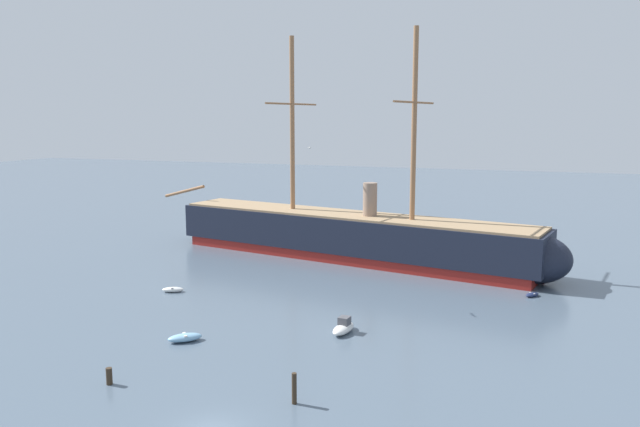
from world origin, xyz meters
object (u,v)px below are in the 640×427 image
at_px(dinghy_far_left, 237,234).
at_px(tall_ship, 349,236).
at_px(motorboat_near_centre, 343,327).
at_px(dinghy_foreground_left, 185,338).
at_px(dinghy_alongside_stern, 532,295).
at_px(dinghy_mid_left, 173,290).
at_px(seagull_in_flight, 310,148).
at_px(mooring_piling_nearest, 109,376).
at_px(mooring_piling_left_pair, 294,388).

bearing_deg(dinghy_far_left, tall_ship, -23.63).
relative_size(tall_ship, motorboat_near_centre, 17.67).
distance_m(dinghy_foreground_left, dinghy_alongside_stern, 36.38).
height_order(dinghy_mid_left, seagull_in_flight, seagull_in_flight).
distance_m(motorboat_near_centre, mooring_piling_nearest, 20.10).
bearing_deg(dinghy_far_left, dinghy_alongside_stern, -23.66).
height_order(dinghy_mid_left, mooring_piling_left_pair, mooring_piling_left_pair).
bearing_deg(mooring_piling_nearest, dinghy_far_left, 108.22).
bearing_deg(motorboat_near_centre, mooring_piling_left_pair, -85.44).
height_order(dinghy_far_left, mooring_piling_nearest, mooring_piling_nearest).
bearing_deg(mooring_piling_left_pair, dinghy_foreground_left, 150.14).
bearing_deg(tall_ship, dinghy_mid_left, -121.18).
xyz_separation_m(mooring_piling_left_pair, seagull_in_flight, (-7.84, 23.52, 14.61)).
bearing_deg(dinghy_foreground_left, seagull_in_flight, 71.87).
relative_size(dinghy_mid_left, seagull_in_flight, 2.13).
bearing_deg(mooring_piling_nearest, dinghy_mid_left, 112.42).
relative_size(tall_ship, mooring_piling_nearest, 49.90).
distance_m(dinghy_far_left, seagull_in_flight, 39.32).
bearing_deg(dinghy_foreground_left, dinghy_far_left, 112.18).
bearing_deg(motorboat_near_centre, dinghy_mid_left, 164.50).
bearing_deg(tall_ship, motorboat_near_centre, -73.59).
bearing_deg(mooring_piling_nearest, dinghy_alongside_stern, 50.14).
relative_size(tall_ship, dinghy_foreground_left, 20.58).
distance_m(tall_ship, mooring_piling_left_pair, 42.92).
xyz_separation_m(tall_ship, dinghy_foreground_left, (-3.79, -34.34, -2.83)).
bearing_deg(tall_ship, seagull_in_flight, -85.49).
height_order(motorboat_near_centre, seagull_in_flight, seagull_in_flight).
bearing_deg(mooring_piling_left_pair, mooring_piling_nearest, -172.83).
height_order(tall_ship, motorboat_near_centre, tall_ship).
bearing_deg(dinghy_foreground_left, tall_ship, 83.70).
bearing_deg(dinghy_mid_left, mooring_piling_nearest, -67.58).
height_order(dinghy_mid_left, mooring_piling_nearest, mooring_piling_nearest).
xyz_separation_m(dinghy_mid_left, dinghy_alongside_stern, (36.72, 11.46, -0.06)).
bearing_deg(dinghy_mid_left, tall_ship, 58.82).
height_order(motorboat_near_centre, dinghy_alongside_stern, motorboat_near_centre).
distance_m(dinghy_mid_left, mooring_piling_nearest, 23.55).
relative_size(dinghy_foreground_left, mooring_piling_left_pair, 1.39).
distance_m(tall_ship, dinghy_far_left, 23.83).
height_order(dinghy_foreground_left, seagull_in_flight, seagull_in_flight).
distance_m(mooring_piling_left_pair, seagull_in_flight, 28.77).
height_order(dinghy_alongside_stern, seagull_in_flight, seagull_in_flight).
distance_m(dinghy_alongside_stern, seagull_in_flight, 28.12).
bearing_deg(dinghy_foreground_left, mooring_piling_left_pair, -29.86).
height_order(tall_ship, dinghy_far_left, tall_ship).
xyz_separation_m(dinghy_alongside_stern, seagull_in_flight, (-22.09, -8.01, 15.46)).
distance_m(tall_ship, seagull_in_flight, 22.24).
distance_m(dinghy_alongside_stern, dinghy_far_left, 49.34).
bearing_deg(seagull_in_flight, mooring_piling_nearest, -102.63).
xyz_separation_m(dinghy_foreground_left, dinghy_alongside_stern, (27.33, 24.02, -0.12)).
xyz_separation_m(tall_ship, seagull_in_flight, (1.45, -18.33, 12.50)).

